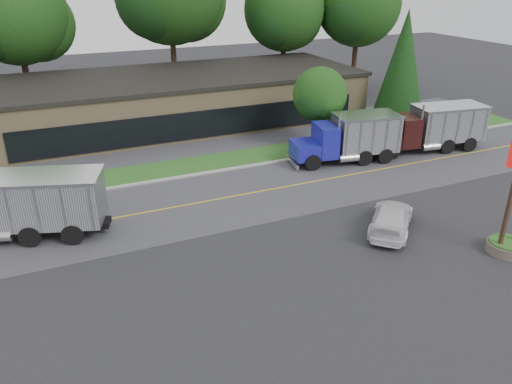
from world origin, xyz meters
The scene contains 16 objects.
ground centered at (0.00, 0.00, 0.00)m, with size 140.00×140.00×0.00m, color #37373C.
road centered at (0.00, 9.00, 0.00)m, with size 60.00×8.00×0.02m, color #4C4C50.
center_line centered at (0.00, 9.00, 0.00)m, with size 60.00×0.12×0.01m, color gold.
curb centered at (0.00, 13.20, 0.00)m, with size 60.00×0.30×0.12m, color #9E9E99.
grass_verge centered at (0.00, 15.00, 0.00)m, with size 60.00×3.40×0.03m, color #25551D.
far_parking centered at (0.00, 20.00, 0.00)m, with size 60.00×7.00×0.02m, color #4C4C50.
strip_mall centered at (2.00, 26.00, 2.00)m, with size 32.00×12.00×4.00m, color tan.
tree_far_b centered at (-9.85, 34.11, 8.73)m, with size 9.59×9.03×13.68m.
tree_far_d centered at (16.14, 33.11, 8.28)m, with size 9.10×8.56×12.98m.
tree_far_e centered at (24.15, 31.12, 8.79)m, with size 9.66×9.09×13.78m.
evergreen_right centered at (20.00, 18.00, 5.37)m, with size 4.30×4.30×9.77m.
tree_verge centered at (10.07, 15.05, 3.93)m, with size 4.33×4.08×6.18m.
dump_truck_red centered at (-11.25, 8.90, 1.81)m, with size 10.13×5.43×3.36m.
dump_truck_blue centered at (10.59, 11.37, 1.80)m, with size 7.97×3.83×3.36m.
dump_truck_maroon centered at (17.58, 10.90, 1.81)m, with size 9.38×3.91×3.36m.
rally_car centered at (6.69, 1.64, 0.71)m, with size 1.98×4.87×1.41m, color silver.
Camera 1 is at (-9.40, -16.91, 12.88)m, focal length 35.00 mm.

